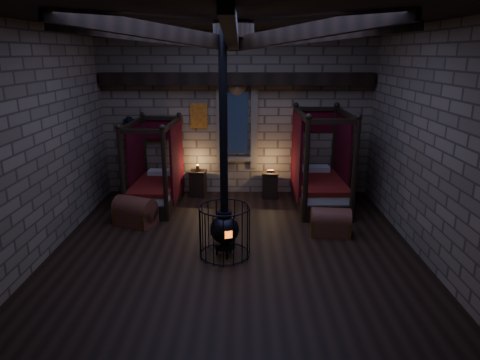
{
  "coord_description": "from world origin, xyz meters",
  "views": [
    {
      "loc": [
        0.18,
        -7.7,
        3.68
      ],
      "look_at": [
        0.1,
        0.6,
        1.2
      ],
      "focal_mm": 32.0,
      "sensor_mm": 36.0,
      "label": 1
    }
  ],
  "objects_px": {
    "bed_left": "(156,185)",
    "trunk_right": "(330,223)",
    "bed_right": "(319,183)",
    "trunk_left": "(135,212)",
    "stove": "(225,226)"
  },
  "relations": [
    {
      "from": "bed_left",
      "to": "bed_right",
      "type": "distance_m",
      "value": 4.07
    },
    {
      "from": "bed_left",
      "to": "trunk_right",
      "type": "xyz_separation_m",
      "value": [
        4.0,
        -1.77,
        -0.26
      ]
    },
    {
      "from": "trunk_left",
      "to": "trunk_right",
      "type": "bearing_deg",
      "value": 17.28
    },
    {
      "from": "trunk_left",
      "to": "trunk_right",
      "type": "relative_size",
      "value": 1.2
    },
    {
      "from": "bed_left",
      "to": "bed_right",
      "type": "height_order",
      "value": "bed_right"
    },
    {
      "from": "trunk_left",
      "to": "stove",
      "type": "height_order",
      "value": "stove"
    },
    {
      "from": "bed_left",
      "to": "bed_right",
      "type": "bearing_deg",
      "value": 3.23
    },
    {
      "from": "trunk_left",
      "to": "stove",
      "type": "xyz_separation_m",
      "value": [
        2.06,
        -1.53,
        0.32
      ]
    },
    {
      "from": "bed_right",
      "to": "trunk_left",
      "type": "relative_size",
      "value": 2.28
    },
    {
      "from": "trunk_right",
      "to": "stove",
      "type": "distance_m",
      "value": 2.42
    },
    {
      "from": "bed_right",
      "to": "trunk_left",
      "type": "distance_m",
      "value": 4.5
    },
    {
      "from": "trunk_left",
      "to": "stove",
      "type": "distance_m",
      "value": 2.59
    },
    {
      "from": "bed_right",
      "to": "trunk_left",
      "type": "bearing_deg",
      "value": -163.79
    },
    {
      "from": "stove",
      "to": "trunk_left",
      "type": "bearing_deg",
      "value": 124.84
    },
    {
      "from": "bed_right",
      "to": "trunk_left",
      "type": "height_order",
      "value": "bed_right"
    }
  ]
}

